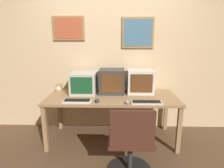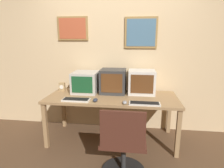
# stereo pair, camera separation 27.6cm
# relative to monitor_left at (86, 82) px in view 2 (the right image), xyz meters

# --- Properties ---
(wall_back) EXTENTS (8.00, 0.08, 2.60)m
(wall_back) POSITION_rel_monitor_left_xyz_m (0.45, 0.31, 0.43)
(wall_back) COLOR #D1B284
(wall_back) RESTS_ON ground_plane
(desk) EXTENTS (1.93, 0.79, 0.71)m
(desk) POSITION_rel_monitor_left_xyz_m (0.45, -0.17, -0.23)
(desk) COLOR #99754C
(desk) RESTS_ON ground_plane
(monitor_left) EXTENTS (0.39, 0.42, 0.33)m
(monitor_left) POSITION_rel_monitor_left_xyz_m (0.00, 0.00, 0.00)
(monitor_left) COLOR #B7B2A8
(monitor_left) RESTS_ON desk
(monitor_center) EXTENTS (0.39, 0.36, 0.37)m
(monitor_center) POSITION_rel_monitor_left_xyz_m (0.44, 0.02, 0.02)
(monitor_center) COLOR #333333
(monitor_center) RESTS_ON desk
(monitor_right) EXTENTS (0.40, 0.36, 0.37)m
(monitor_right) POSITION_rel_monitor_left_xyz_m (0.89, 0.04, 0.02)
(monitor_right) COLOR beige
(monitor_right) RESTS_ON desk
(keyboard_main) EXTENTS (0.38, 0.15, 0.03)m
(keyboard_main) POSITION_rel_monitor_left_xyz_m (-0.02, -0.44, -0.15)
(keyboard_main) COLOR beige
(keyboard_main) RESTS_ON desk
(keyboard_side) EXTENTS (0.41, 0.14, 0.03)m
(keyboard_side) POSITION_rel_monitor_left_xyz_m (0.92, -0.48, -0.15)
(keyboard_side) COLOR beige
(keyboard_side) RESTS_ON desk
(mouse_near_keyboard) EXTENTS (0.07, 0.11, 0.04)m
(mouse_near_keyboard) POSITION_rel_monitor_left_xyz_m (0.25, -0.44, -0.14)
(mouse_near_keyboard) COLOR #282D3D
(mouse_near_keyboard) RESTS_ON desk
(mouse_far_corner) EXTENTS (0.06, 0.11, 0.04)m
(mouse_far_corner) POSITION_rel_monitor_left_xyz_m (0.66, -0.48, -0.15)
(mouse_far_corner) COLOR gray
(mouse_far_corner) RESTS_ON desk
(desk_clock) EXTENTS (0.09, 0.06, 0.14)m
(desk_clock) POSITION_rel_monitor_left_xyz_m (-0.41, 0.02, -0.10)
(desk_clock) COLOR #A38456
(desk_clock) RESTS_ON desk
(office_chair) EXTENTS (0.52, 0.52, 0.87)m
(office_chair) POSITION_rel_monitor_left_xyz_m (0.68, -0.97, -0.51)
(office_chair) COLOR black
(office_chair) RESTS_ON ground_plane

